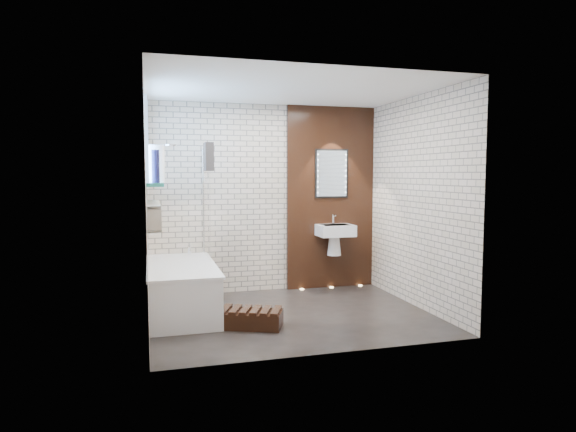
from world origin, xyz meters
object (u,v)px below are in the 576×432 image
object	(u,v)px
walnut_step	(246,319)
bathtub	(182,288)
washbasin	(335,235)
led_mirror	(332,174)
bath_screen	(207,203)

from	to	relation	value
walnut_step	bathtub	bearing A→B (deg)	129.80
washbasin	bathtub	bearing A→B (deg)	-163.99
washbasin	led_mirror	distance (m)	0.88
led_mirror	bathtub	bearing A→B (deg)	-160.22
washbasin	led_mirror	size ratio (longest dim) A/B	0.83
bath_screen	led_mirror	distance (m)	1.89
led_mirror	walnut_step	bearing A→B (deg)	-135.33
bath_screen	walnut_step	world-z (taller)	bath_screen
bathtub	led_mirror	distance (m)	2.68
led_mirror	walnut_step	xyz separation A→B (m)	(-1.55, -1.53, -1.56)
bathtub	bath_screen	distance (m)	1.14
bathtub	walnut_step	bearing A→B (deg)	-50.20
bathtub	led_mirror	world-z (taller)	led_mirror
bath_screen	bathtub	bearing A→B (deg)	-128.90
bath_screen	led_mirror	bearing A→B (deg)	10.66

